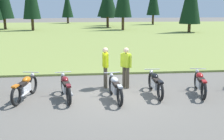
# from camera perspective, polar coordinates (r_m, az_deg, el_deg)

# --- Properties ---
(ground_plane) EXTENTS (140.00, 140.00, 0.00)m
(ground_plane) POSITION_cam_1_polar(r_m,az_deg,el_deg) (10.35, 0.35, -5.60)
(ground_plane) COLOR #605B54
(grass_moorland) EXTENTS (80.00, 44.00, 0.10)m
(grass_moorland) POSITION_cam_1_polar(r_m,az_deg,el_deg) (35.38, -4.27, 7.66)
(grass_moorland) COLOR olive
(grass_moorland) RESTS_ON ground
(motorcycle_orange) EXTENTS (0.73, 2.07, 0.88)m
(motorcycle_orange) POSITION_cam_1_polar(r_m,az_deg,el_deg) (10.52, -17.34, -3.41)
(motorcycle_orange) COLOR black
(motorcycle_orange) RESTS_ON ground
(motorcycle_maroon) EXTENTS (0.71, 2.08, 0.88)m
(motorcycle_maroon) POSITION_cam_1_polar(r_m,az_deg,el_deg) (10.21, -9.44, -3.47)
(motorcycle_maroon) COLOR black
(motorcycle_maroon) RESTS_ON ground
(motorcycle_silver) EXTENTS (0.62, 2.10, 0.88)m
(motorcycle_silver) POSITION_cam_1_polar(r_m,az_deg,el_deg) (10.01, 0.70, -3.64)
(motorcycle_silver) COLOR black
(motorcycle_silver) RESTS_ON ground
(motorcycle_black) EXTENTS (0.62, 2.10, 0.88)m
(motorcycle_black) POSITION_cam_1_polar(r_m,az_deg,el_deg) (10.67, 8.87, -2.74)
(motorcycle_black) COLOR black
(motorcycle_black) RESTS_ON ground
(motorcycle_red) EXTENTS (0.72, 2.07, 0.88)m
(motorcycle_red) POSITION_cam_1_polar(r_m,az_deg,el_deg) (11.15, 17.54, -2.51)
(motorcycle_red) COLOR black
(motorcycle_red) RESTS_ON ground
(rider_near_row_end) EXTENTS (0.41, 0.42, 1.67)m
(rider_near_row_end) POSITION_cam_1_polar(r_m,az_deg,el_deg) (11.31, 2.87, 0.96)
(rider_near_row_end) COLOR #4C4233
(rider_near_row_end) RESTS_ON ground
(rider_in_hivis_vest) EXTENTS (0.23, 0.55, 1.67)m
(rider_in_hivis_vest) POSITION_cam_1_polar(r_m,az_deg,el_deg) (11.34, -1.36, 1.01)
(rider_in_hivis_vest) COLOR #4C4233
(rider_in_hivis_vest) RESTS_ON ground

